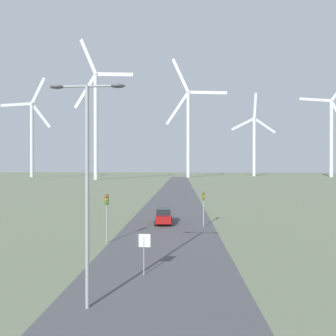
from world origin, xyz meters
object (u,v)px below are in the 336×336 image
(traffic_light_post_near_left, at_px, (107,208))
(wind_turbine_far_left, at_px, (32,132))
(traffic_light_post_near_right, at_px, (204,201))
(wind_turbine_center, at_px, (188,125))
(wind_turbine_left, at_px, (96,116))
(streetlamp, at_px, (87,168))
(wind_turbine_right, at_px, (254,140))
(wind_turbine_far_right, at_px, (331,130))
(stop_sign_near, at_px, (144,246))
(car_approaching, at_px, (164,216))

(traffic_light_post_near_left, xyz_separation_m, wind_turbine_far_left, (-89.50, 141.11, 25.82))
(traffic_light_post_near_right, height_order, wind_turbine_center, wind_turbine_center)
(traffic_light_post_near_right, xyz_separation_m, wind_turbine_left, (-46.59, 103.78, 30.23))
(streetlamp, height_order, traffic_light_post_near_right, streetlamp)
(traffic_light_post_near_right, distance_m, wind_turbine_right, 169.95)
(streetlamp, distance_m, wind_turbine_far_right, 195.50)
(traffic_light_post_near_left, height_order, wind_turbine_left, wind_turbine_left)
(traffic_light_post_near_left, distance_m, wind_turbine_far_left, 169.08)
(traffic_light_post_near_left, bearing_deg, traffic_light_post_near_right, 36.91)
(stop_sign_near, xyz_separation_m, wind_turbine_right, (54.45, 174.28, 23.97))
(wind_turbine_far_right, bearing_deg, traffic_light_post_near_left, -124.21)
(wind_turbine_far_left, xyz_separation_m, wind_turbine_center, (100.39, 1.56, 4.25))
(car_approaching, bearing_deg, wind_turbine_center, 87.26)
(traffic_light_post_near_right, bearing_deg, streetlamp, -111.90)
(wind_turbine_center, relative_size, wind_turbine_right, 1.27)
(stop_sign_near, xyz_separation_m, traffic_light_post_near_right, (4.79, 13.37, 1.05))
(wind_turbine_center, bearing_deg, traffic_light_post_near_right, -90.79)
(wind_turbine_center, height_order, wind_turbine_right, wind_turbine_center)
(streetlamp, height_order, wind_turbine_left, wind_turbine_left)
(streetlamp, bearing_deg, traffic_light_post_near_left, 101.37)
(wind_turbine_far_left, relative_size, wind_turbine_center, 0.85)
(stop_sign_near, distance_m, car_approaching, 14.77)
(wind_turbine_far_left, xyz_separation_m, wind_turbine_right, (148.19, 26.59, -3.19))
(traffic_light_post_near_right, distance_m, wind_turbine_left, 117.70)
(stop_sign_near, distance_m, wind_turbine_far_right, 191.79)
(traffic_light_post_near_left, relative_size, wind_turbine_left, 0.06)
(wind_turbine_left, relative_size, wind_turbine_right, 1.23)
(traffic_light_post_near_left, height_order, car_approaching, traffic_light_post_near_left)
(traffic_light_post_near_left, height_order, wind_turbine_right, wind_turbine_right)
(streetlamp, distance_m, wind_turbine_left, 130.06)
(traffic_light_post_near_left, xyz_separation_m, wind_turbine_right, (58.69, 167.69, 22.63))
(traffic_light_post_near_left, bearing_deg, wind_turbine_right, 70.71)
(wind_turbine_center, bearing_deg, wind_turbine_far_left, -179.11)
(streetlamp, xyz_separation_m, wind_turbine_left, (-39.66, 121.01, 26.44))
(car_approaching, relative_size, wind_turbine_center, 0.06)
(wind_turbine_center, xyz_separation_m, wind_turbine_right, (47.80, 25.03, -7.44))
(traffic_light_post_near_right, bearing_deg, stop_sign_near, -109.70)
(traffic_light_post_near_right, distance_m, wind_turbine_far_left, 168.62)
(streetlamp, relative_size, stop_sign_near, 4.17)
(car_approaching, height_order, wind_turbine_far_right, wind_turbine_far_right)
(wind_turbine_far_left, bearing_deg, traffic_light_post_near_left, -57.62)
(streetlamp, xyz_separation_m, wind_turbine_right, (56.59, 178.15, 19.13))
(wind_turbine_far_left, bearing_deg, wind_turbine_right, 10.17)
(wind_turbine_far_left, height_order, wind_turbine_center, wind_turbine_center)
(car_approaching, height_order, wind_turbine_center, wind_turbine_center)
(wind_turbine_far_right, bearing_deg, traffic_light_post_near_right, -123.02)
(streetlamp, bearing_deg, wind_turbine_right, 72.38)
(wind_turbine_right, relative_size, wind_turbine_far_right, 0.89)
(streetlamp, distance_m, wind_turbine_right, 187.89)
(traffic_light_post_near_left, distance_m, wind_turbine_left, 120.54)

